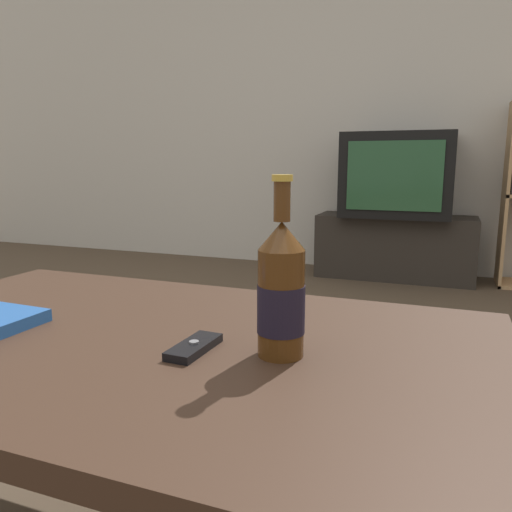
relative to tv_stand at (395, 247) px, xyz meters
The scene contains 6 objects.
back_wall 1.13m from the tv_stand, 123.33° to the left, with size 8.00×0.05×2.60m.
coffee_table 2.78m from the tv_stand, 93.55° to the right, with size 1.24×0.74×0.48m.
tv_stand is the anchor object (origin of this frame).
television 0.49m from the tv_stand, 90.00° to the right, with size 0.70×0.57×0.55m.
beer_bottle 2.80m from the tv_stand, 88.41° to the right, with size 0.08×0.08×0.29m.
cell_phone 2.82m from the tv_stand, 91.26° to the right, with size 0.05×0.12×0.02m.
Camera 1 is at (0.48, -0.73, 0.78)m, focal length 35.00 mm.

